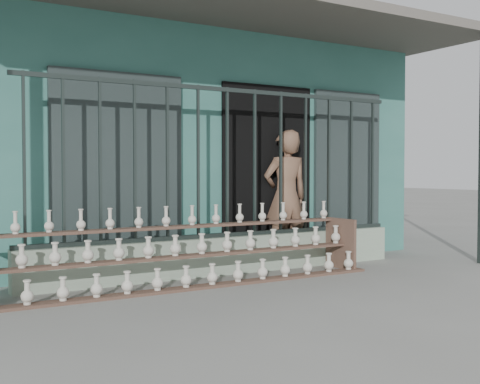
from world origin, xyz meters
TOP-DOWN VIEW (x-y plane):
  - ground at (0.00, 0.00)m, footprint 60.00×60.00m
  - workshop_building at (0.00, 4.23)m, footprint 7.40×6.60m
  - parapet_wall at (0.00, 1.30)m, footprint 5.00×0.20m
  - security_fence at (-0.00, 1.30)m, footprint 5.00×0.04m
  - shelf_rack at (-0.71, 0.88)m, footprint 4.50×0.68m
  - elderly_woman at (1.11, 1.64)m, footprint 0.69×0.49m

SIDE VIEW (x-z plane):
  - ground at x=0.00m, z-range 0.00..0.00m
  - parapet_wall at x=0.00m, z-range 0.00..0.45m
  - shelf_rack at x=-0.71m, z-range -0.06..0.79m
  - elderly_woman at x=1.11m, z-range 0.00..1.79m
  - security_fence at x=0.00m, z-range 0.45..2.25m
  - workshop_building at x=0.00m, z-range 0.02..3.23m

